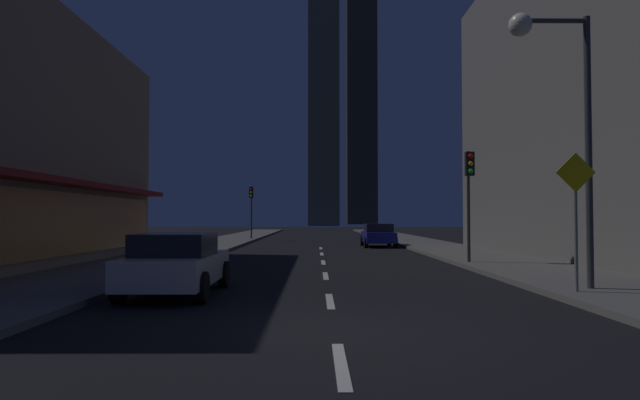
# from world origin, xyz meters

# --- Properties ---
(ground_plane) EXTENTS (78.00, 136.00, 0.10)m
(ground_plane) POSITION_xyz_m (0.00, 32.00, -0.05)
(ground_plane) COLOR black
(sidewalk_right) EXTENTS (4.00, 76.00, 0.15)m
(sidewalk_right) POSITION_xyz_m (7.00, 32.00, 0.07)
(sidewalk_right) COLOR #605E59
(sidewalk_right) RESTS_ON ground
(sidewalk_left) EXTENTS (4.00, 76.00, 0.15)m
(sidewalk_left) POSITION_xyz_m (-7.00, 32.00, 0.07)
(sidewalk_left) COLOR #605E59
(sidewalk_left) RESTS_ON ground
(lane_marking_center) EXTENTS (0.16, 28.20, 0.01)m
(lane_marking_center) POSITION_xyz_m (0.00, 11.00, 0.01)
(lane_marking_center) COLOR silver
(lane_marking_center) RESTS_ON ground
(skyscraper_distant_tall) EXTENTS (6.90, 7.99, 50.92)m
(skyscraper_distant_tall) POSITION_xyz_m (1.50, 115.75, 25.46)
(skyscraper_distant_tall) COLOR brown
(skyscraper_distant_tall) RESTS_ON ground
(skyscraper_distant_mid) EXTENTS (8.34, 7.23, 63.59)m
(skyscraper_distant_mid) POSITION_xyz_m (12.56, 145.45, 31.80)
(skyscraper_distant_mid) COLOR #343127
(skyscraper_distant_mid) RESTS_ON ground
(car_parked_near) EXTENTS (1.98, 4.24, 1.45)m
(car_parked_near) POSITION_xyz_m (-3.60, 4.26, 0.74)
(car_parked_near) COLOR silver
(car_parked_near) RESTS_ON ground
(car_parked_far) EXTENTS (1.98, 4.24, 1.45)m
(car_parked_far) POSITION_xyz_m (3.60, 25.70, 0.74)
(car_parked_far) COLOR navy
(car_parked_far) RESTS_ON ground
(fire_hydrant_far_left) EXTENTS (0.42, 0.30, 0.65)m
(fire_hydrant_far_left) POSITION_xyz_m (-5.90, 19.82, 0.45)
(fire_hydrant_far_left) COLOR gold
(fire_hydrant_far_left) RESTS_ON sidewalk_left
(traffic_light_near_right) EXTENTS (0.32, 0.48, 4.20)m
(traffic_light_near_right) POSITION_xyz_m (5.50, 11.95, 3.19)
(traffic_light_near_right) COLOR #2D2D2D
(traffic_light_near_right) RESTS_ON sidewalk_right
(traffic_light_far_left) EXTENTS (0.32, 0.48, 4.20)m
(traffic_light_far_left) POSITION_xyz_m (-5.50, 35.81, 3.19)
(traffic_light_far_left) COLOR #2D2D2D
(traffic_light_far_left) RESTS_ON sidewalk_left
(street_lamp_right) EXTENTS (1.96, 0.56, 6.58)m
(street_lamp_right) POSITION_xyz_m (5.38, 4.21, 5.07)
(street_lamp_right) COLOR #38383D
(street_lamp_right) RESTS_ON sidewalk_right
(pedestrian_crossing_sign) EXTENTS (0.91, 0.08, 3.15)m
(pedestrian_crossing_sign) POSITION_xyz_m (5.60, 3.64, 2.02)
(pedestrian_crossing_sign) COLOR slate
(pedestrian_crossing_sign) RESTS_ON sidewalk_right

